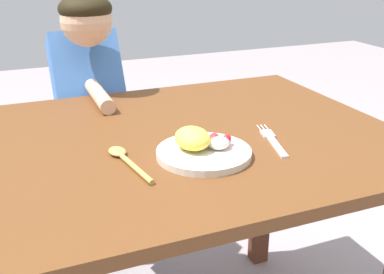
{
  "coord_description": "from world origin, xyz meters",
  "views": [
    {
      "loc": [
        -0.39,
        -0.98,
        1.15
      ],
      "look_at": [
        -0.02,
        -0.07,
        0.75
      ],
      "focal_mm": 43.14,
      "sensor_mm": 36.0,
      "label": 1
    }
  ],
  "objects_px": {
    "fork": "(273,141)",
    "spoon": "(125,158)",
    "plate": "(202,148)",
    "person": "(91,133)"
  },
  "relations": [
    {
      "from": "fork",
      "to": "spoon",
      "type": "relative_size",
      "value": 1.01
    },
    {
      "from": "spoon",
      "to": "person",
      "type": "xyz_separation_m",
      "value": [
        0.03,
        0.64,
        -0.18
      ]
    },
    {
      "from": "fork",
      "to": "person",
      "type": "xyz_separation_m",
      "value": [
        -0.32,
        0.67,
        -0.18
      ]
    },
    {
      "from": "spoon",
      "to": "person",
      "type": "height_order",
      "value": "person"
    },
    {
      "from": "plate",
      "to": "spoon",
      "type": "distance_m",
      "value": 0.17
    },
    {
      "from": "plate",
      "to": "spoon",
      "type": "height_order",
      "value": "plate"
    },
    {
      "from": "plate",
      "to": "fork",
      "type": "bearing_deg",
      "value": 2.82
    },
    {
      "from": "plate",
      "to": "person",
      "type": "xyz_separation_m",
      "value": [
        -0.13,
        0.68,
        -0.2
      ]
    },
    {
      "from": "fork",
      "to": "person",
      "type": "distance_m",
      "value": 0.76
    },
    {
      "from": "plate",
      "to": "fork",
      "type": "distance_m",
      "value": 0.19
    }
  ]
}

